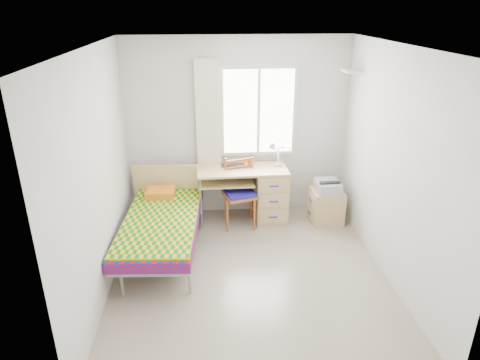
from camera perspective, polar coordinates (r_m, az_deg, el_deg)
name	(u,v)px	position (r m, az deg, el deg)	size (l,w,h in m)	color
floor	(250,274)	(5.21, 1.29, -12.45)	(3.50, 3.50, 0.00)	#BCAD93
ceiling	(252,46)	(4.29, 1.60, 17.37)	(3.50, 3.50, 0.00)	white
wall_back	(238,129)	(6.24, -0.33, 6.86)	(3.20, 3.20, 0.00)	silver
wall_left	(98,178)	(4.70, -18.36, 0.31)	(3.50, 3.50, 0.00)	silver
wall_right	(395,168)	(5.01, 19.93, 1.49)	(3.50, 3.50, 0.00)	silver
window	(259,112)	(6.19, 2.49, 9.09)	(1.10, 0.04, 1.30)	white
curtain	(208,120)	(6.12, -4.24, 7.92)	(0.35, 0.05, 1.70)	beige
floating_shelf	(351,71)	(6.03, 14.62, 13.87)	(0.20, 0.32, 0.03)	white
bed	(161,221)	(5.56, -10.43, -5.43)	(1.05, 2.02, 0.85)	#93959B
desk	(266,191)	(6.27, 3.43, -1.51)	(1.29, 0.61, 0.80)	tan
chair	(240,189)	(6.07, -0.01, -1.18)	(0.52, 0.52, 0.98)	#9B4E1E
cabinet	(326,206)	(6.36, 11.37, -3.44)	(0.47, 0.42, 0.50)	tan
printer	(328,186)	(6.20, 11.60, -0.78)	(0.33, 0.38, 0.16)	#B0B1B9
laptop	(233,166)	(6.15, -0.88, 1.87)	(0.34, 0.22, 0.03)	black
pen_cup	(251,161)	(6.23, 1.44, 2.54)	(0.08, 0.08, 0.10)	#D06717
task_lamp	(276,152)	(6.02, 4.77, 3.70)	(0.22, 0.32, 0.39)	white
book	(227,183)	(6.14, -1.71, -0.45)	(0.17, 0.24, 0.02)	gray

